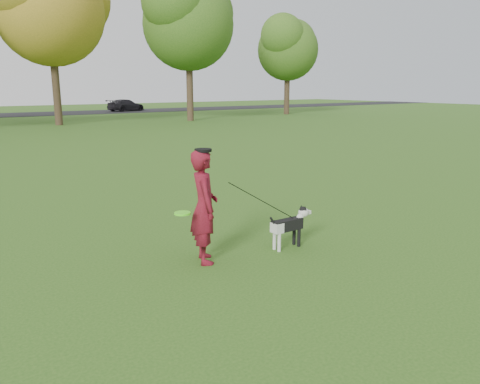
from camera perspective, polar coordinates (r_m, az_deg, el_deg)
ground at (r=7.40m, az=0.14°, el=-7.29°), size 120.00×120.00×0.00m
man at (r=6.79m, az=-4.40°, el=-1.80°), size 0.58×0.71×1.67m
dog at (r=7.52m, az=6.15°, el=-3.81°), size 0.86×0.17×0.66m
car_right at (r=49.12m, az=-13.73°, el=10.24°), size 4.31×2.89×1.16m
man_held_items at (r=7.19m, az=2.76°, el=-1.14°), size 2.06×0.38×1.24m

